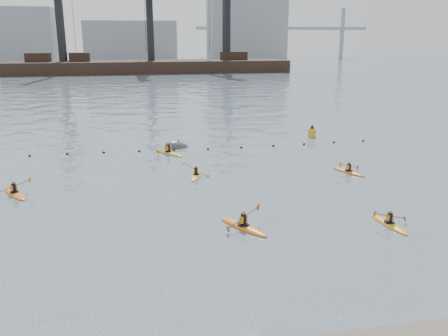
{
  "coord_description": "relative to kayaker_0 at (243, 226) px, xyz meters",
  "views": [
    {
      "loc": [
        -5.32,
        -17.93,
        9.83
      ],
      "look_at": [
        -0.63,
        6.41,
        2.8
      ],
      "focal_mm": 38.0,
      "sensor_mm": 36.0,
      "label": 1
    }
  ],
  "objects": [
    {
      "name": "kayaker_1",
      "position": [
        7.73,
        -1.11,
        -0.01
      ],
      "size": [
        2.07,
        3.09,
        1.05
      ],
      "rotation": [
        0.0,
        0.0,
        0.12
      ],
      "color": "gold",
      "rests_on": "ground"
    },
    {
      "name": "kayaker_0",
      "position": [
        0.0,
        0.0,
        0.0
      ],
      "size": [
        2.34,
        3.29,
        1.22
      ],
      "rotation": [
        0.0,
        0.0,
        0.54
      ],
      "color": "orange",
      "rests_on": "ground"
    },
    {
      "name": "float_line",
      "position": [
        -0.55,
        17.98,
        -0.07
      ],
      "size": [
        33.24,
        0.73,
        0.24
      ],
      "color": "black",
      "rests_on": "ground"
    },
    {
      "name": "barge_pier",
      "position": [
        -0.27,
        105.44,
        1.79
      ],
      "size": [
        72.0,
        19.3,
        29.5
      ],
      "color": "black",
      "rests_on": "ground"
    },
    {
      "name": "kayaker_4",
      "position": [
        9.96,
        8.58,
        -0.01
      ],
      "size": [
        1.95,
        3.02,
        1.07
      ],
      "rotation": [
        0.0,
        0.0,
        3.56
      ],
      "color": "orange",
      "rests_on": "ground"
    },
    {
      "name": "ground",
      "position": [
        -0.05,
        -4.55,
        -0.1
      ],
      "size": [
        400.0,
        400.0,
        0.0
      ],
      "primitive_type": "plane",
      "color": "#394653",
      "rests_on": "ground"
    },
    {
      "name": "nav_buoy",
      "position": [
        11.91,
        21.11,
        0.32
      ],
      "size": [
        0.77,
        0.77,
        1.4
      ],
      "color": "gold",
      "rests_on": "ground"
    },
    {
      "name": "kayaker_2",
      "position": [
        -13.04,
        7.98,
        -0.01
      ],
      "size": [
        2.2,
        3.12,
        1.07
      ],
      "rotation": [
        0.0,
        0.0,
        0.53
      ],
      "color": "orange",
      "rests_on": "ground"
    },
    {
      "name": "mooring_buoy",
      "position": [
        -1.68,
        19.06,
        -0.1
      ],
      "size": [
        2.66,
        1.72,
        1.6
      ],
      "primitive_type": "ellipsoid",
      "rotation": [
        0.0,
        0.21,
        0.15
      ],
      "color": "#3F4144",
      "rests_on": "ground"
    },
    {
      "name": "kayaker_3",
      "position": [
        -1.18,
        9.81,
        -0.02
      ],
      "size": [
        1.95,
        2.89,
        1.18
      ],
      "rotation": [
        0.0,
        0.0,
        -0.3
      ],
      "color": "gold",
      "rests_on": "ground"
    },
    {
      "name": "kayaker_5",
      "position": [
        -2.6,
        16.9,
        0.0
      ],
      "size": [
        2.54,
        3.32,
        1.19
      ],
      "rotation": [
        0.0,
        0.0,
        0.59
      ],
      "color": "gold",
      "rests_on": "ground"
    },
    {
      "name": "skyline",
      "position": [
        2.19,
        145.72,
        9.14
      ],
      "size": [
        141.0,
        28.0,
        22.0
      ],
      "color": "gray",
      "rests_on": "ground"
    }
  ]
}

